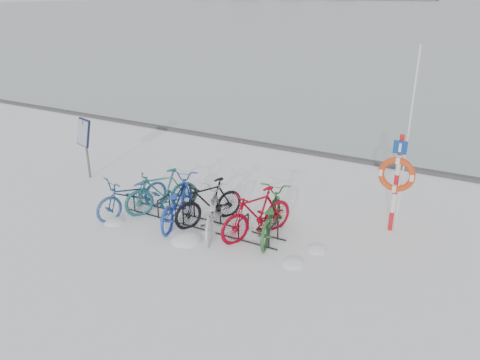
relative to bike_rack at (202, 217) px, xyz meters
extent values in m
plane|color=white|center=(0.00, 0.00, -0.18)|extent=(900.00, 900.00, 0.00)
cube|color=#3F3F42|center=(0.00, 5.90, -0.13)|extent=(400.00, 0.25, 0.10)
cylinder|color=black|center=(-1.80, -0.22, 0.04)|extent=(0.04, 0.04, 0.44)
cylinder|color=black|center=(-1.80, 0.22, 0.04)|extent=(0.04, 0.04, 0.44)
cylinder|color=black|center=(-1.80, 0.00, 0.26)|extent=(0.04, 0.44, 0.04)
cylinder|color=black|center=(-1.08, -0.22, 0.04)|extent=(0.04, 0.04, 0.44)
cylinder|color=black|center=(-1.08, 0.22, 0.04)|extent=(0.04, 0.04, 0.44)
cylinder|color=black|center=(-1.08, 0.00, 0.26)|extent=(0.04, 0.44, 0.04)
cylinder|color=black|center=(-0.36, -0.22, 0.04)|extent=(0.04, 0.04, 0.44)
cylinder|color=black|center=(-0.36, 0.22, 0.04)|extent=(0.04, 0.04, 0.44)
cylinder|color=black|center=(-0.36, 0.00, 0.26)|extent=(0.04, 0.44, 0.04)
cylinder|color=black|center=(0.36, -0.22, 0.04)|extent=(0.04, 0.04, 0.44)
cylinder|color=black|center=(0.36, 0.22, 0.04)|extent=(0.04, 0.04, 0.44)
cylinder|color=black|center=(0.36, 0.00, 0.26)|extent=(0.04, 0.44, 0.04)
cylinder|color=black|center=(1.08, -0.22, 0.04)|extent=(0.04, 0.04, 0.44)
cylinder|color=black|center=(1.08, 0.22, 0.04)|extent=(0.04, 0.04, 0.44)
cylinder|color=black|center=(1.08, 0.00, 0.26)|extent=(0.04, 0.44, 0.04)
cylinder|color=black|center=(1.80, -0.22, 0.04)|extent=(0.04, 0.04, 0.44)
cylinder|color=black|center=(1.80, 0.22, 0.04)|extent=(0.04, 0.04, 0.44)
cylinder|color=black|center=(1.80, 0.00, 0.26)|extent=(0.04, 0.44, 0.04)
cylinder|color=black|center=(0.00, -0.22, -0.16)|extent=(4.00, 0.03, 0.03)
cylinder|color=black|center=(0.00, 0.22, -0.16)|extent=(4.00, 0.03, 0.03)
cylinder|color=#595B5E|center=(-4.42, 0.88, 0.65)|extent=(0.06, 0.06, 1.67)
cube|color=black|center=(-4.42, 0.85, 1.16)|extent=(0.61, 0.37, 0.75)
cube|color=#8C99AD|center=(-4.42, 0.81, 1.16)|extent=(0.54, 0.29, 0.67)
cylinder|color=red|center=(3.82, 1.84, 0.04)|extent=(0.10, 0.10, 0.44)
cylinder|color=silver|center=(3.82, 1.84, 0.48)|extent=(0.10, 0.10, 0.44)
cylinder|color=red|center=(3.82, 1.84, 0.92)|extent=(0.10, 0.10, 0.44)
cylinder|color=silver|center=(3.82, 1.84, 1.37)|extent=(0.10, 0.10, 0.44)
cylinder|color=red|center=(3.82, 1.84, 1.81)|extent=(0.10, 0.10, 0.44)
torus|color=#C83D12|center=(3.82, 1.75, 1.18)|extent=(0.77, 0.13, 0.77)
cube|color=navy|center=(3.82, 1.76, 1.78)|extent=(0.28, 0.03, 0.28)
cylinder|color=silver|center=(3.92, 1.89, 1.83)|extent=(0.04, 0.04, 4.02)
imported|color=#264986|center=(-1.76, -0.28, 0.33)|extent=(1.19, 2.05, 1.02)
imported|color=#1B555C|center=(-1.22, 0.13, 0.37)|extent=(1.47, 1.78, 1.09)
imported|color=#1A3A9C|center=(-0.63, -0.08, 0.35)|extent=(1.26, 2.14, 1.06)
imported|color=black|center=(0.07, 0.20, 0.35)|extent=(1.24, 1.81, 1.07)
imported|color=#BABBC3|center=(0.35, -0.13, 0.31)|extent=(1.39, 1.99, 0.99)
imported|color=maroon|center=(1.33, 0.15, 0.38)|extent=(1.28, 1.91, 1.12)
imported|color=#275D2A|center=(1.57, 0.33, 0.33)|extent=(1.16, 2.07, 1.03)
ellipsoid|color=white|center=(2.48, -0.52, -0.18)|extent=(0.46, 0.46, 0.16)
ellipsoid|color=white|center=(0.72, 0.90, -0.18)|extent=(0.34, 0.34, 0.12)
ellipsoid|color=white|center=(-0.82, 0.36, -0.18)|extent=(0.46, 0.46, 0.16)
ellipsoid|color=white|center=(-1.84, -0.90, -0.18)|extent=(0.48, 0.48, 0.17)
ellipsoid|color=white|center=(0.12, -0.78, -0.18)|extent=(0.67, 0.67, 0.23)
ellipsoid|color=white|center=(-2.82, 0.39, -0.18)|extent=(0.34, 0.34, 0.12)
ellipsoid|color=white|center=(2.70, 0.20, -0.18)|extent=(0.42, 0.42, 0.15)
ellipsoid|color=white|center=(0.94, 0.25, -0.18)|extent=(0.48, 0.48, 0.17)
camera|label=1|loc=(5.39, -7.91, 4.80)|focal=35.00mm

